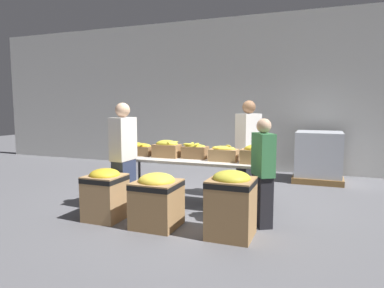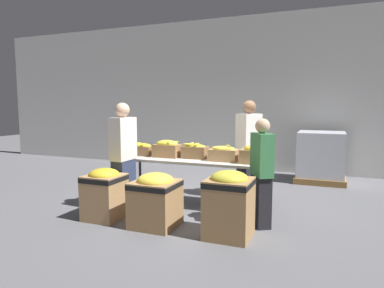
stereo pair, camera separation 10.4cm
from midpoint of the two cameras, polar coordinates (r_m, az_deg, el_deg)
ground_plane at (r=6.01m, az=0.77°, el=-9.95°), size 30.00×30.00×0.00m
wall_back at (r=9.21m, az=8.88°, el=8.21°), size 16.00×0.08×4.00m
sorting_table at (r=5.85m, az=0.78°, el=-3.02°), size 2.61×0.77×0.79m
banana_box_0 at (r=6.32m, az=-7.77°, el=-0.86°), size 0.38×0.29×0.24m
banana_box_1 at (r=6.05m, az=-3.69°, el=-0.74°), size 0.46×0.32×0.30m
banana_box_2 at (r=5.91m, az=0.99°, el=-1.15°), size 0.43×0.31×0.28m
banana_box_3 at (r=5.63m, az=5.77°, el=-1.57°), size 0.46×0.28×0.27m
banana_box_4 at (r=5.45m, az=11.04°, el=-1.70°), size 0.46×0.29×0.30m
volunteer_0 at (r=6.32m, az=9.89°, el=-1.01°), size 0.42×0.54×1.79m
volunteer_1 at (r=5.61m, az=-10.85°, el=-2.19°), size 0.24×0.47×1.74m
volunteer_2 at (r=4.88m, az=12.12°, el=-4.82°), size 0.38×0.45×1.52m
donation_bin_0 at (r=5.30m, az=-13.83°, el=-7.79°), size 0.53×0.53×0.77m
donation_bin_1 at (r=4.87m, az=-5.50°, el=-8.98°), size 0.61×0.61×0.76m
donation_bin_2 at (r=4.48m, az=6.86°, el=-9.58°), size 0.57×0.57×0.87m
pallet_stack_0 at (r=8.19m, az=20.99°, el=-2.08°), size 1.07×1.07×1.12m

